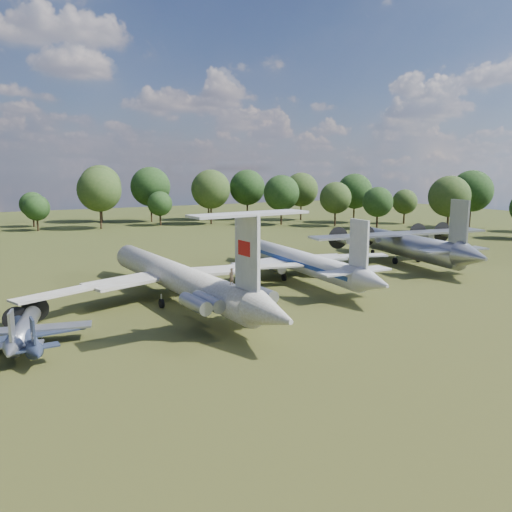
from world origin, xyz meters
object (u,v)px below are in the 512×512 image
small_prop_northwest (24,333)px  small_prop_west (26,339)px  person_on_il62 (231,276)px  an12_transport (404,248)px  il62_airliner (177,282)px  tu104_jet (296,264)px

small_prop_northwest → small_prop_west: bearing=-77.1°
person_on_il62 → an12_transport: bearing=-172.2°
il62_airliner → person_on_il62: person_on_il62 is taller
tu104_jet → small_prop_west: 38.80m
person_on_il62 → tu104_jet: bearing=-153.9°
small_prop_west → tu104_jet: bearing=15.7°
an12_transport → person_on_il62: person_on_il62 is taller
an12_transport → il62_airliner: bearing=-164.5°
il62_airliner → small_prop_west: (-17.09, -9.21, -1.29)m
il62_airliner → an12_transport: size_ratio=1.27×
small_prop_west → small_prop_northwest: 1.40m
small_prop_northwest → an12_transport: bearing=25.6°
tu104_jet → small_prop_northwest: (-36.49, -11.74, -0.92)m
person_on_il62 → small_prop_northwest: bearing=-31.6°
il62_airliner → small_prop_northwest: bearing=-159.8°
tu104_jet → an12_transport: 22.75m
il62_airliner → person_on_il62: size_ratio=29.39×
small_prop_northwest → il62_airliner: bearing=37.5°
il62_airliner → tu104_jet: 19.80m
il62_airliner → an12_transport: (42.10, 5.49, 0.14)m
il62_airliner → small_prop_west: size_ratio=3.42×
an12_transport → small_prop_west: an12_transport is taller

